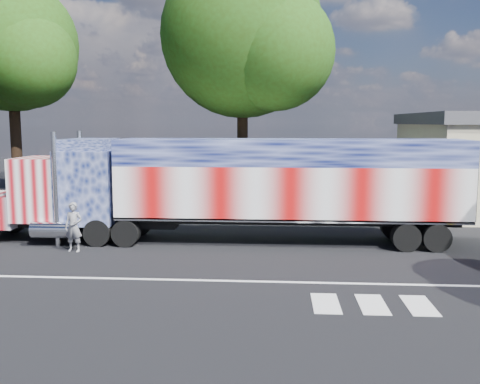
# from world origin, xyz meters

# --- Properties ---
(ground) EXTENTS (100.00, 100.00, 0.00)m
(ground) POSITION_xyz_m (0.00, 0.00, 0.00)
(ground) COLOR black
(lane_markings) EXTENTS (30.00, 2.67, 0.01)m
(lane_markings) POSITION_xyz_m (1.71, -3.77, 0.01)
(lane_markings) COLOR silver
(lane_markings) RESTS_ON ground
(semi_truck) EXTENTS (20.42, 3.23, 4.35)m
(semi_truck) POSITION_xyz_m (-0.53, 2.31, 2.24)
(semi_truck) COLOR black
(semi_truck) RESTS_ON ground
(coach_bus) EXTENTS (11.62, 2.70, 3.38)m
(coach_bus) POSITION_xyz_m (-2.07, 11.48, 1.75)
(coach_bus) COLOR white
(coach_bus) RESTS_ON ground
(woman) EXTENTS (0.71, 0.51, 1.83)m
(woman) POSITION_xyz_m (-5.90, 0.29, 0.91)
(woman) COLOR slate
(woman) RESTS_ON ground
(tree_n_mid) EXTENTS (11.01, 10.48, 15.45)m
(tree_n_mid) POSITION_xyz_m (-0.63, 16.64, 10.15)
(tree_n_mid) COLOR black
(tree_n_mid) RESTS_ON ground
(tree_nw_a) EXTENTS (8.92, 8.50, 13.89)m
(tree_nw_a) POSITION_xyz_m (-15.56, 15.74, 9.57)
(tree_nw_a) COLOR black
(tree_nw_a) RESTS_ON ground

